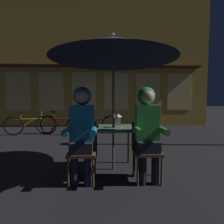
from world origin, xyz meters
name	(u,v)px	position (x,y,z in m)	size (l,w,h in m)	color
ground_plane	(113,169)	(0.00, 0.00, 0.00)	(60.00, 60.00, 0.00)	black
cafe_table	(113,133)	(0.00, 0.00, 0.64)	(0.72, 0.72, 0.74)	#42664C
patio_umbrella	(113,49)	(0.00, 0.00, 2.06)	(2.10, 2.10, 2.31)	#4C4C51
lantern	(118,120)	(0.08, -0.01, 0.86)	(0.11, 0.11, 0.23)	white
chair_left	(83,148)	(-0.48, -0.37, 0.49)	(0.40, 0.40, 0.87)	#513823
chair_right	(146,147)	(0.48, -0.37, 0.49)	(0.40, 0.40, 0.87)	#513823
person_left_hooded	(82,125)	(-0.48, -0.43, 0.85)	(0.45, 0.56, 1.40)	black
person_right_hooded	(147,124)	(0.48, -0.43, 0.85)	(0.45, 0.56, 1.40)	black
shopfront_building	(100,60)	(-0.33, 5.40, 3.09)	(10.00, 0.93, 6.20)	gold
bicycle_nearest	(30,125)	(-2.74, 3.22, 0.35)	(1.66, 0.38, 0.84)	black
bicycle_second	(62,125)	(-1.65, 3.21, 0.35)	(1.64, 0.46, 0.84)	black
bicycle_third	(97,123)	(-0.42, 3.45, 0.35)	(1.66, 0.39, 0.84)	black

